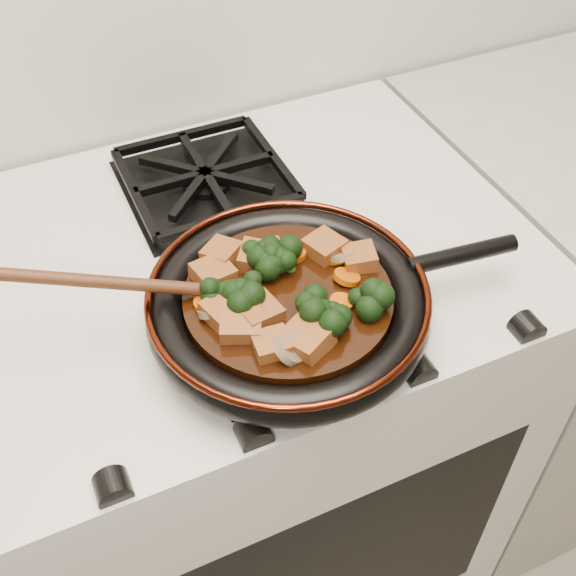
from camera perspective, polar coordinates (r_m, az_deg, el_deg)
name	(u,v)px	position (r m, az deg, el deg)	size (l,w,h in m)	color
stove	(254,432)	(1.31, -2.70, -11.27)	(0.76, 0.60, 0.90)	beige
burner_grate_front	(286,309)	(0.86, -0.18, -1.66)	(0.23, 0.23, 0.03)	black
burner_grate_back	(206,179)	(1.06, -6.51, 8.58)	(0.23, 0.23, 0.03)	black
skillet	(290,303)	(0.83, 0.15, -1.22)	(0.45, 0.33, 0.05)	black
braising_sauce	(288,301)	(0.82, 0.00, -1.02)	(0.24, 0.24, 0.02)	black
tofu_cube_0	(272,345)	(0.76, -1.29, -4.53)	(0.04, 0.04, 0.02)	brown
tofu_cube_1	(227,311)	(0.79, -4.83, -1.81)	(0.04, 0.05, 0.02)	brown
tofu_cube_2	(258,313)	(0.79, -2.40, -1.99)	(0.04, 0.04, 0.02)	brown
tofu_cube_3	(324,247)	(0.86, 2.88, 3.24)	(0.04, 0.04, 0.02)	brown
tofu_cube_4	(213,274)	(0.83, -5.93, 1.10)	(0.04, 0.04, 0.02)	brown
tofu_cube_5	(259,258)	(0.85, -2.34, 2.39)	(0.04, 0.04, 0.02)	brown
tofu_cube_6	(270,254)	(0.86, -1.42, 2.72)	(0.03, 0.03, 0.02)	brown
tofu_cube_7	(222,254)	(0.86, -5.22, 2.70)	(0.04, 0.04, 0.02)	brown
tofu_cube_8	(359,258)	(0.85, 5.67, 2.35)	(0.04, 0.04, 0.02)	brown
tofu_cube_9	(307,339)	(0.76, 1.47, -4.02)	(0.04, 0.05, 0.02)	brown
tofu_cube_10	(241,324)	(0.78, -3.76, -2.82)	(0.04, 0.05, 0.02)	brown
broccoli_floret_0	(222,297)	(0.80, -5.23, -0.74)	(0.05, 0.05, 0.05)	black
broccoli_floret_1	(267,259)	(0.85, -1.69, 2.31)	(0.06, 0.06, 0.05)	black
broccoli_floret_2	(267,263)	(0.83, -1.68, 1.98)	(0.06, 0.06, 0.06)	black
broccoli_floret_3	(330,322)	(0.78, 3.33, -2.69)	(0.06, 0.06, 0.05)	black
broccoli_floret_4	(290,263)	(0.84, 0.15, 1.99)	(0.06, 0.06, 0.05)	black
broccoli_floret_5	(247,297)	(0.80, -3.24, -0.75)	(0.06, 0.06, 0.06)	black
broccoli_floret_6	(313,310)	(0.79, 2.00, -1.75)	(0.06, 0.06, 0.05)	black
broccoli_floret_7	(371,299)	(0.80, 6.55, -0.84)	(0.06, 0.06, 0.05)	black
broccoli_floret_8	(268,263)	(0.84, -1.56, 2.00)	(0.06, 0.06, 0.05)	black
carrot_coin_0	(341,303)	(0.80, 4.24, -1.16)	(0.03, 0.03, 0.01)	#AC4704
carrot_coin_1	(208,303)	(0.81, -6.35, -1.15)	(0.03, 0.03, 0.01)	#AC4704
carrot_coin_2	(347,277)	(0.83, 4.66, 0.87)	(0.03, 0.03, 0.01)	#AC4704
carrot_coin_3	(245,310)	(0.80, -3.39, -1.73)	(0.03, 0.03, 0.01)	#AC4704
carrot_coin_4	(294,253)	(0.86, 0.51, 2.78)	(0.03, 0.03, 0.01)	#AC4704
carrot_coin_5	(337,256)	(0.86, 3.87, 2.58)	(0.03, 0.03, 0.01)	#AC4704
mushroom_slice_0	(215,311)	(0.80, -5.83, -1.79)	(0.04, 0.04, 0.01)	#7A6546
mushroom_slice_1	(294,350)	(0.76, 0.52, -4.91)	(0.04, 0.04, 0.01)	#7A6546
mushroom_slice_2	(287,350)	(0.76, -0.10, -4.92)	(0.04, 0.04, 0.01)	#7A6546
mushroom_slice_3	(328,247)	(0.87, 3.21, 3.22)	(0.04, 0.04, 0.01)	#7A6546
mushroom_slice_4	(343,256)	(0.86, 4.35, 2.56)	(0.03, 0.03, 0.01)	#7A6546
wooden_spoon	(154,286)	(0.81, -10.58, 0.17)	(0.16, 0.07, 0.26)	#46220F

